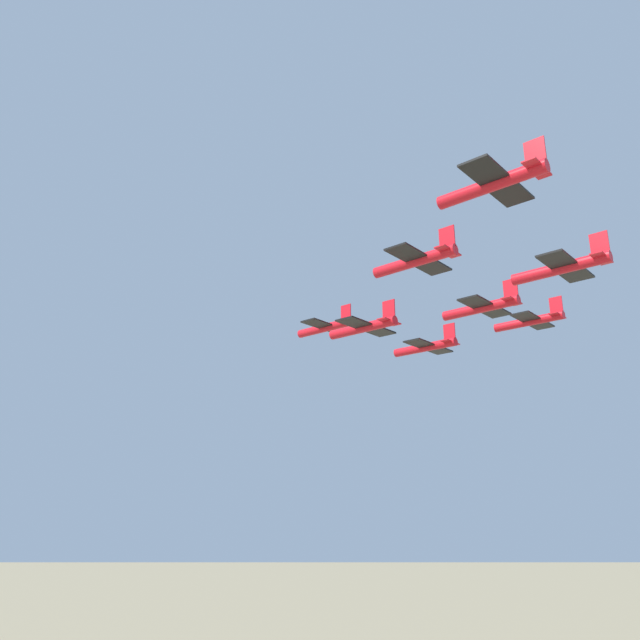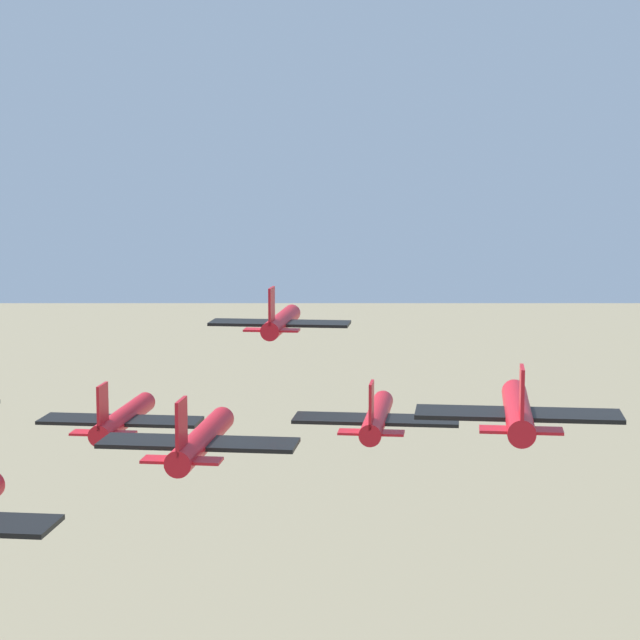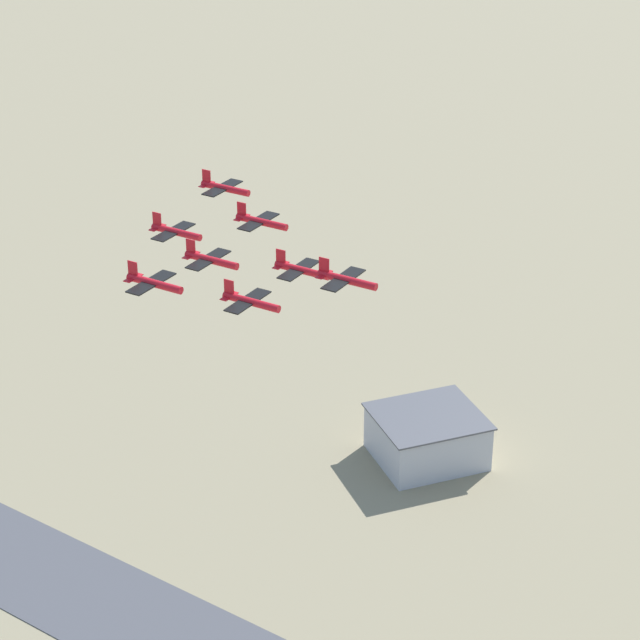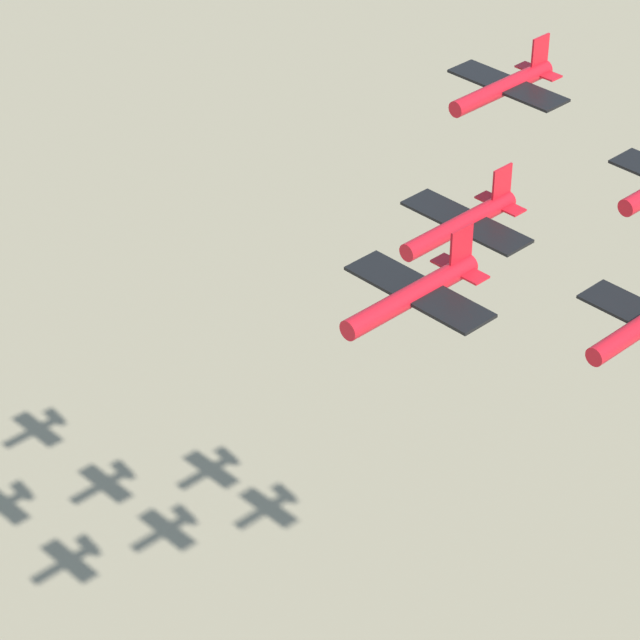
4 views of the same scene
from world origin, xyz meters
name	(u,v)px [view 4 (image 4 of 4)]	position (x,y,z in m)	size (l,w,h in m)	color
jet_0	(416,293)	(44.67, -7.42, 101.61)	(10.06, 10.21, 3.77)	red
jet_2	(463,223)	(59.99, -13.36, 97.42)	(10.06, 10.21, 3.77)	red
jet_5	(505,86)	(75.31, -19.29, 100.86)	(10.06, 10.21, 3.77)	red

